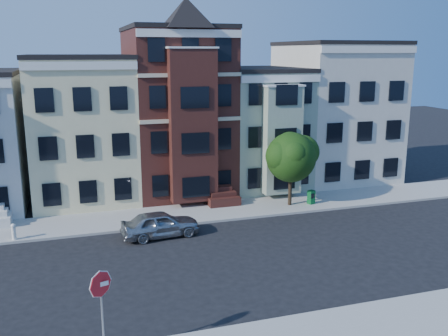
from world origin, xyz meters
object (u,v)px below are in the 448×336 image
object	(u,v)px
fire_hydrant	(14,233)
stop_sign	(102,308)
newspaper_box	(311,197)
street_tree	(291,161)

from	to	relation	value
fire_hydrant	stop_sign	xyz separation A→B (m)	(3.99, -12.75, 1.41)
newspaper_box	street_tree	bearing A→B (deg)	152.56
street_tree	newspaper_box	bearing A→B (deg)	-8.96
newspaper_box	fire_hydrant	world-z (taller)	newspaper_box
fire_hydrant	stop_sign	bearing A→B (deg)	-72.62
street_tree	newspaper_box	distance (m)	3.06
fire_hydrant	stop_sign	size ratio (longest dim) A/B	0.21
fire_hydrant	street_tree	bearing A→B (deg)	4.28
street_tree	fire_hydrant	bearing A→B (deg)	-175.72
street_tree	fire_hydrant	size ratio (longest dim) A/B	8.37
newspaper_box	stop_sign	bearing A→B (deg)	-156.09
street_tree	stop_sign	world-z (taller)	street_tree
newspaper_box	stop_sign	distance (m)	20.55
newspaper_box	stop_sign	world-z (taller)	stop_sign
newspaper_box	fire_hydrant	bearing A→B (deg)	164.74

